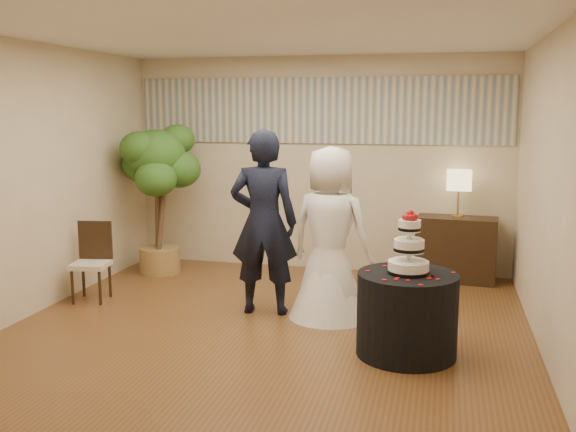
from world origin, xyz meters
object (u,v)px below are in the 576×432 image
(groom, at_px, (264,222))
(wedding_cake, at_px, (409,242))
(bride, at_px, (330,233))
(console, at_px, (456,249))
(cake_table, at_px, (407,314))
(side_chair, at_px, (90,262))
(table_lamp, at_px, (458,194))
(ficus_tree, at_px, (158,198))

(groom, distance_m, wedding_cake, 1.74)
(bride, xyz_separation_m, wedding_cake, (0.83, -0.87, 0.12))
(console, bearing_deg, bride, -120.60)
(cake_table, xyz_separation_m, side_chair, (-3.51, 0.79, 0.07))
(console, height_order, table_lamp, table_lamp)
(console, relative_size, ficus_tree, 0.49)
(cake_table, distance_m, side_chair, 3.60)
(console, bearing_deg, wedding_cake, -94.33)
(bride, relative_size, ficus_tree, 0.89)
(ficus_tree, bearing_deg, cake_table, -32.71)
(wedding_cake, distance_m, ficus_tree, 3.92)
(groom, bearing_deg, table_lamp, -144.02)
(bride, distance_m, console, 2.23)
(bride, bearing_deg, console, -111.45)
(groom, xyz_separation_m, cake_table, (1.52, -0.85, -0.60))
(wedding_cake, distance_m, side_chair, 3.64)
(bride, distance_m, ficus_tree, 2.77)
(bride, xyz_separation_m, cake_table, (0.83, -0.87, -0.52))
(cake_table, height_order, side_chair, side_chair)
(cake_table, relative_size, wedding_cake, 1.57)
(cake_table, height_order, table_lamp, table_lamp)
(groom, xyz_separation_m, table_lamp, (1.97, 1.79, 0.13))
(cake_table, distance_m, console, 2.68)
(cake_table, bearing_deg, ficus_tree, 147.29)
(bride, relative_size, wedding_cake, 3.19)
(bride, bearing_deg, side_chair, 16.17)
(console, bearing_deg, groom, -132.43)
(bride, xyz_separation_m, table_lamp, (1.28, 1.77, 0.21))
(console, relative_size, side_chair, 1.10)
(side_chair, bearing_deg, groom, -7.52)
(groom, bearing_deg, console, -144.02)
(cake_table, distance_m, wedding_cake, 0.64)
(wedding_cake, xyz_separation_m, ficus_tree, (-3.30, 2.12, -0.02))
(groom, height_order, console, groom)
(cake_table, height_order, ficus_tree, ficus_tree)
(cake_table, height_order, wedding_cake, wedding_cake)
(groom, relative_size, side_chair, 2.20)
(ficus_tree, bearing_deg, side_chair, -98.94)
(wedding_cake, height_order, ficus_tree, ficus_tree)
(wedding_cake, bearing_deg, cake_table, -90.00)
(groom, xyz_separation_m, wedding_cake, (1.52, -0.85, 0.04))
(console, distance_m, side_chair, 4.37)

